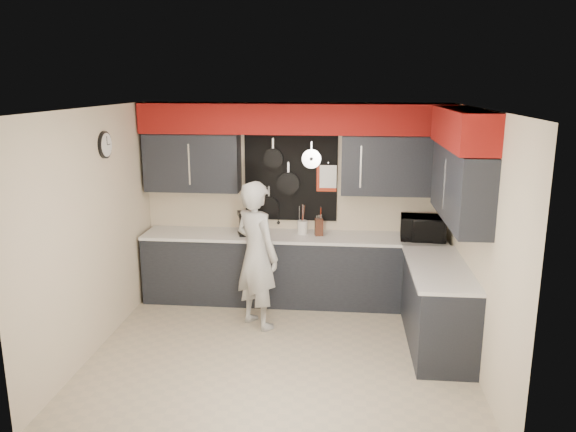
# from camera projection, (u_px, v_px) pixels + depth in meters

# --- Properties ---
(ground) EXTENTS (4.00, 4.00, 0.00)m
(ground) POSITION_uv_depth(u_px,v_px,m) (280.00, 352.00, 6.09)
(ground) COLOR tan
(ground) RESTS_ON ground
(back_wall_assembly) EXTENTS (4.00, 0.36, 2.60)m
(back_wall_assembly) POSITION_uv_depth(u_px,v_px,m) (295.00, 150.00, 7.17)
(back_wall_assembly) COLOR beige
(back_wall_assembly) RESTS_ON ground
(right_wall_assembly) EXTENTS (0.36, 3.50, 2.60)m
(right_wall_assembly) POSITION_uv_depth(u_px,v_px,m) (463.00, 174.00, 5.71)
(right_wall_assembly) COLOR beige
(right_wall_assembly) RESTS_ON ground
(left_wall_assembly) EXTENTS (0.05, 3.50, 2.60)m
(left_wall_assembly) POSITION_uv_depth(u_px,v_px,m) (95.00, 228.00, 5.98)
(left_wall_assembly) COLOR beige
(left_wall_assembly) RESTS_ON ground
(base_cabinets) EXTENTS (3.95, 2.20, 0.92)m
(base_cabinets) POSITION_uv_depth(u_px,v_px,m) (329.00, 278.00, 7.03)
(base_cabinets) COLOR black
(base_cabinets) RESTS_ON ground
(microwave) EXTENTS (0.57, 0.41, 0.30)m
(microwave) POSITION_uv_depth(u_px,v_px,m) (423.00, 228.00, 7.02)
(microwave) COLOR black
(microwave) RESTS_ON base_cabinets
(knife_block) EXTENTS (0.12, 0.12, 0.22)m
(knife_block) POSITION_uv_depth(u_px,v_px,m) (319.00, 227.00, 7.23)
(knife_block) COLOR #391F12
(knife_block) RESTS_ON base_cabinets
(utensil_crock) EXTENTS (0.14, 0.14, 0.18)m
(utensil_crock) POSITION_uv_depth(u_px,v_px,m) (302.00, 227.00, 7.31)
(utensil_crock) COLOR silver
(utensil_crock) RESTS_ON base_cabinets
(coffee_maker) EXTENTS (0.22, 0.25, 0.31)m
(coffee_maker) POSITION_uv_depth(u_px,v_px,m) (245.00, 223.00, 7.26)
(coffee_maker) COLOR black
(coffee_maker) RESTS_ON base_cabinets
(person) EXTENTS (0.76, 0.74, 1.76)m
(person) POSITION_uv_depth(u_px,v_px,m) (257.00, 255.00, 6.56)
(person) COLOR #B8B8B5
(person) RESTS_ON ground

